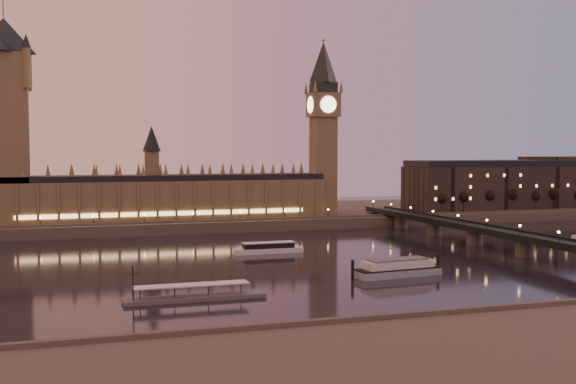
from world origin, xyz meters
name	(u,v)px	position (x,y,z in m)	size (l,w,h in m)	color
ground	(305,260)	(0.00, 0.00, 0.00)	(700.00, 700.00, 0.00)	black
far_embankment	(263,215)	(30.00, 165.00, 3.00)	(560.00, 130.00, 6.00)	#423D35
palace_of_westminster	(163,192)	(-40.12, 120.99, 21.71)	(180.00, 26.62, 52.00)	brown
victoria_tower	(5,109)	(-120.00, 121.00, 65.79)	(31.68, 31.68, 118.00)	brown
big_ben	(323,117)	(53.99, 120.99, 63.95)	(17.68, 17.68, 104.00)	brown
westminster_bridge	(497,238)	(91.61, 0.00, 5.52)	(13.20, 260.00, 15.30)	black
city_block	(516,184)	(194.94, 130.93, 22.24)	(155.00, 45.00, 34.00)	black
bare_tree_0	(441,197)	(125.48, 109.00, 16.11)	(6.65, 6.65, 13.52)	black
bare_tree_1	(464,197)	(142.04, 109.00, 16.11)	(6.65, 6.65, 13.52)	black
bare_tree_2	(488,196)	(158.60, 109.00, 16.11)	(6.65, 6.65, 13.52)	black
bare_tree_3	(511,196)	(175.15, 109.00, 16.11)	(6.65, 6.65, 13.52)	black
bare_tree_4	(533,195)	(191.71, 109.00, 16.11)	(6.65, 6.65, 13.52)	black
bare_tree_5	(555,195)	(208.26, 109.00, 16.11)	(6.65, 6.65, 13.52)	black
bare_tree_6	(576,194)	(224.82, 109.00, 16.11)	(6.65, 6.65, 13.52)	black
cruise_boat_a	(269,248)	(-8.30, 23.94, 2.12)	(30.11, 6.66, 4.81)	silver
moored_barge	(398,268)	(19.45, -45.28, 2.87)	(36.85, 12.24, 6.79)	#8895AD
pontoon_pier	(194,296)	(-57.33, -62.80, 1.23)	(42.90, 7.15, 11.44)	#595B5E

